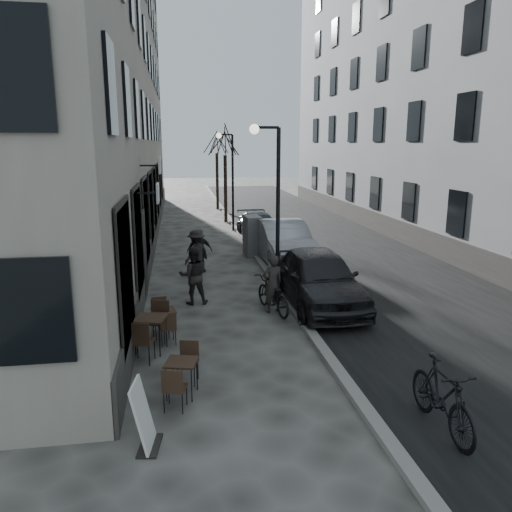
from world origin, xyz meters
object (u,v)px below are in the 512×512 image
object	(u,v)px
tree_far	(217,142)
moped	(442,397)
car_near	(319,278)
car_mid	(283,242)
bistro_set_b	(151,331)
bistro_set_c	(164,320)
bicycle	(272,295)
car_far	(259,226)
pedestrian_far	(200,251)
bistro_set_a	(182,375)
pedestrian_mid	(197,254)
tree_near	(225,141)
pedestrian_near	(193,275)
sign_board	(144,422)
utility_cabinet	(252,236)
streetlamp_near	(272,193)
streetlamp_far	(229,171)

from	to	relation	value
tree_far	moped	xyz separation A→B (m)	(1.30, -28.50, -4.07)
car_near	car_mid	size ratio (longest dim) A/B	0.97
bistro_set_b	moped	bearing A→B (deg)	-25.01
moped	bistro_set_c	bearing A→B (deg)	132.93
bicycle	car_far	xyz separation A→B (m)	(1.40, 10.82, 0.12)
bistro_set_c	pedestrian_far	xyz separation A→B (m)	(1.15, 6.14, 0.37)
bistro_set_a	pedestrian_mid	size ratio (longest dim) A/B	0.85
bistro_set_a	car_near	bearing A→B (deg)	64.33
tree_near	pedestrian_mid	xyz separation A→B (m)	(-2.21, -12.27, -3.84)
bicycle	car_mid	world-z (taller)	car_mid
bistro_set_a	pedestrian_near	world-z (taller)	pedestrian_near
tree_far	bistro_set_a	xyz separation A→B (m)	(-2.83, -26.70, -4.25)
sign_board	utility_cabinet	bearing A→B (deg)	82.58
streetlamp_near	bistro_set_c	bearing A→B (deg)	-139.38
tree_far	bicycle	bearing A→B (deg)	-90.78
bistro_set_a	bistro_set_b	world-z (taller)	bistro_set_b
pedestrian_near	car_mid	size ratio (longest dim) A/B	0.34
car_mid	car_far	world-z (taller)	car_mid
car_mid	streetlamp_far	bearing A→B (deg)	97.97
bistro_set_c	utility_cabinet	xyz separation A→B (m)	(3.42, 8.47, 0.42)
streetlamp_far	car_far	bearing A→B (deg)	-65.10
bistro_set_b	car_mid	xyz separation A→B (m)	(4.70, 7.95, 0.33)
sign_board	moped	xyz separation A→B (m)	(4.71, -0.25, 0.15)
bistro_set_a	car_near	world-z (taller)	car_near
bistro_set_b	pedestrian_mid	bearing A→B (deg)	93.00
bistro_set_a	utility_cabinet	world-z (taller)	utility_cabinet
streetlamp_far	car_mid	world-z (taller)	streetlamp_far
pedestrian_far	moped	world-z (taller)	pedestrian_far
streetlamp_far	bistro_set_c	world-z (taller)	streetlamp_far
bicycle	pedestrian_far	size ratio (longest dim) A/B	1.21
pedestrian_near	sign_board	bearing A→B (deg)	80.56
pedestrian_mid	car_near	bearing A→B (deg)	86.87
streetlamp_near	tree_far	bearing A→B (deg)	89.80
tree_near	bistro_set_b	size ratio (longest dim) A/B	3.44
bistro_set_b	car_near	bearing A→B (deg)	43.78
tree_near	moped	size ratio (longest dim) A/B	2.91
pedestrian_mid	car_far	size ratio (longest dim) A/B	0.39
bistro_set_a	moped	bearing A→B (deg)	-9.40
car_far	pedestrian_near	bearing A→B (deg)	-113.30
bistro_set_a	car_mid	world-z (taller)	car_mid
streetlamp_near	pedestrian_mid	distance (m)	4.18
utility_cabinet	car_mid	size ratio (longest dim) A/B	0.34
bicycle	car_mid	bearing A→B (deg)	-119.62
car_mid	car_near	bearing A→B (deg)	-92.87
bistro_set_a	moped	size ratio (longest dim) A/B	0.72
streetlamp_far	pedestrian_near	world-z (taller)	streetlamp_far
streetlamp_near	sign_board	size ratio (longest dim) A/B	4.73
streetlamp_near	tree_far	distance (m)	21.05
bicycle	streetlamp_far	bearing A→B (deg)	-105.77
tree_near	bistro_set_a	world-z (taller)	tree_near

